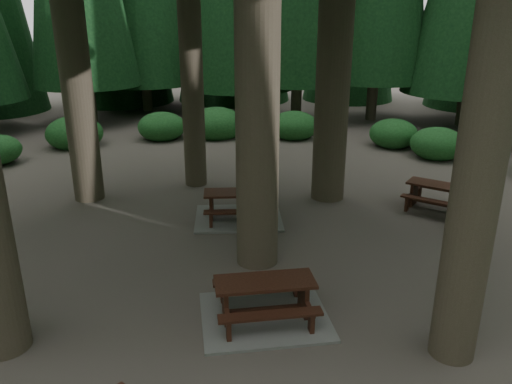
{
  "coord_description": "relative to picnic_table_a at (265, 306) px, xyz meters",
  "views": [
    {
      "loc": [
        1.66,
        -9.06,
        4.85
      ],
      "look_at": [
        0.66,
        1.37,
        1.1
      ],
      "focal_mm": 35.0,
      "sensor_mm": 36.0,
      "label": 1
    }
  ],
  "objects": [
    {
      "name": "ground",
      "position": [
        -1.12,
        1.85,
        -0.24
      ],
      "size": [
        80.0,
        80.0,
        0.0
      ],
      "primitive_type": "plane",
      "color": "#585147",
      "rests_on": "ground"
    },
    {
      "name": "shrub_ring",
      "position": [
        -0.41,
        2.6,
        0.16
      ],
      "size": [
        23.86,
        24.64,
        1.49
      ],
      "color": "#1B501E",
      "rests_on": "ground"
    },
    {
      "name": "picnic_table_a",
      "position": [
        0.0,
        0.0,
        0.0
      ],
      "size": [
        2.48,
        2.21,
        0.72
      ],
      "rotation": [
        0.0,
        0.0,
        0.25
      ],
      "color": "gray",
      "rests_on": "ground"
    },
    {
      "name": "picnic_table_c",
      "position": [
        -0.99,
        4.25,
        0.0
      ],
      "size": [
        2.38,
        2.07,
        0.72
      ],
      "rotation": [
        0.0,
        0.0,
        0.15
      ],
      "color": "gray",
      "rests_on": "ground"
    },
    {
      "name": "picnic_table_d",
      "position": [
        4.12,
        5.36,
        0.23
      ],
      "size": [
        2.03,
        1.91,
        0.7
      ],
      "rotation": [
        0.0,
        0.0,
        -0.5
      ],
      "color": "black",
      "rests_on": "ground"
    }
  ]
}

